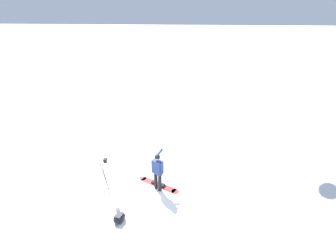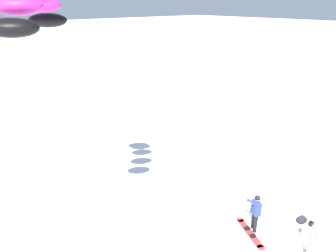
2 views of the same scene
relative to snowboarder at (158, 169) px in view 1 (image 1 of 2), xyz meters
The scene contains 5 objects.
ground_plane 1.10m from the snowboarder, 70.26° to the left, with size 300.00×300.00×0.00m, color white.
snowboarder is the anchor object (origin of this frame).
snowboard 0.97m from the snowboarder, 82.07° to the right, with size 1.74×0.97×0.10m.
gear_bag_large 2.25m from the snowboarder, 60.97° to the left, with size 0.47×0.56×0.26m.
camera_tripod 1.96m from the snowboarder, ahead, with size 0.65×0.50×1.43m.
Camera 1 is at (-1.64, 7.67, 6.43)m, focal length 27.39 mm.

